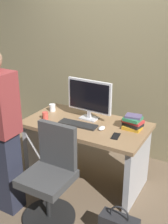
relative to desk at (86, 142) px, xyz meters
name	(u,v)px	position (x,y,z in m)	size (l,w,h in m)	color
ground_plane	(86,179)	(0.00, 0.00, -0.50)	(9.00, 9.00, 0.00)	brown
wall_back	(121,42)	(0.00, 0.90, 1.00)	(6.40, 0.10, 3.00)	#8C7F5B
desk	(86,142)	(0.00, 0.00, 0.00)	(1.35, 0.73, 0.73)	#93704C
office_chair	(51,178)	(-0.01, -0.68, -0.07)	(0.52, 0.52, 0.94)	black
monitor	(89,98)	(-0.03, 0.12, 0.49)	(0.54, 0.15, 0.46)	silver
keyboard	(78,124)	(-0.05, -0.09, 0.24)	(0.43, 0.13, 0.02)	#262626
mouse	(102,128)	(0.22, -0.07, 0.25)	(0.06, 0.10, 0.03)	white
cup_near_keyboard	(45,116)	(-0.46, -0.13, 0.27)	(0.06, 0.06, 0.09)	#D84C3F
cup_by_monitor	(52,108)	(-0.54, 0.12, 0.27)	(0.08, 0.08, 0.09)	silver
book_stack	(133,122)	(0.50, 0.11, 0.31)	(0.23, 0.18, 0.16)	gold
cell_phone	(116,136)	(0.41, -0.14, 0.24)	(0.07, 0.14, 0.01)	black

